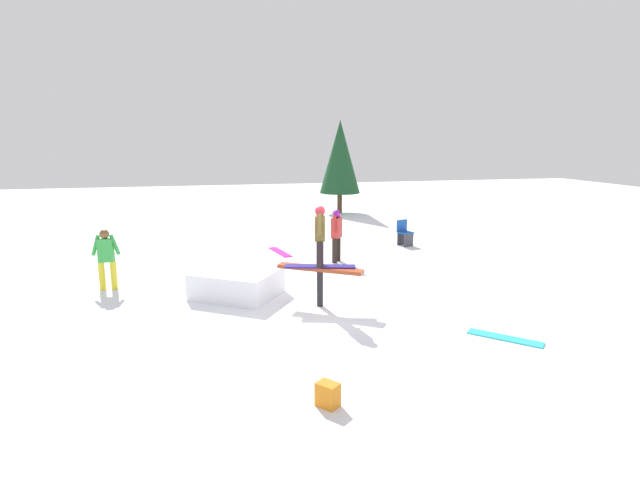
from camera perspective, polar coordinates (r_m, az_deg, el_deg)
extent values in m
plane|color=white|center=(11.12, 0.00, -7.54)|extent=(60.00, 60.00, 0.00)
cylinder|color=black|center=(11.00, 0.00, -5.55)|extent=(0.14, 0.14, 0.81)
cube|color=#A53F1E|center=(10.88, 0.00, -3.31)|extent=(1.76, 1.30, 0.08)
cube|color=white|center=(11.88, -9.47, -4.89)|extent=(2.33, 2.25, 0.62)
cube|color=navy|center=(10.86, 0.00, -3.02)|extent=(1.55, 0.67, 0.03)
cylinder|color=black|center=(10.66, -0.03, -1.65)|extent=(0.14, 0.14, 0.57)
cylinder|color=black|center=(10.92, 0.03, -1.33)|extent=(0.14, 0.14, 0.57)
cube|color=brown|center=(10.68, 0.00, 1.36)|extent=(0.29, 0.39, 0.52)
cylinder|color=brown|center=(10.45, -0.04, 1.79)|extent=(0.17, 0.33, 0.48)
cylinder|color=brown|center=(10.87, 0.04, 2.17)|extent=(0.17, 0.33, 0.48)
sphere|color=red|center=(10.62, 0.00, 3.34)|extent=(0.22, 0.22, 0.22)
cylinder|color=gold|center=(13.29, -23.65, -3.76)|extent=(0.15, 0.15, 0.70)
cylinder|color=gold|center=(13.22, -22.50, -3.74)|extent=(0.15, 0.15, 0.70)
cube|color=green|center=(13.11, -23.29, -1.07)|extent=(0.36, 0.23, 0.57)
cylinder|color=green|center=(13.14, -24.27, -0.55)|extent=(0.24, 0.10, 0.51)
cylinder|color=green|center=(13.04, -22.40, -0.49)|extent=(0.24, 0.10, 0.51)
sphere|color=brown|center=(13.04, -23.43, 0.64)|extent=(0.22, 0.22, 0.22)
cylinder|color=black|center=(15.05, 2.07, -1.00)|extent=(0.15, 0.15, 0.74)
cylinder|color=black|center=(14.78, 1.69, -1.23)|extent=(0.15, 0.15, 0.74)
cube|color=red|center=(14.78, 1.90, 1.42)|extent=(0.40, 0.44, 0.60)
cylinder|color=red|center=(14.97, 2.21, 2.08)|extent=(0.22, 0.26, 0.54)
cylinder|color=red|center=(14.54, 1.59, 1.80)|extent=(0.22, 0.26, 0.54)
sphere|color=purple|center=(14.71, 1.91, 3.03)|extent=(0.24, 0.24, 0.24)
cube|color=#2DBEC1|center=(10.01, 20.38, -10.45)|extent=(1.14, 1.15, 0.02)
cube|color=#CF1BA1|center=(16.26, -4.60, -1.38)|extent=(0.59, 1.53, 0.02)
cube|color=#3F3F44|center=(17.31, 10.10, -0.03)|extent=(0.39, 0.15, 0.44)
cube|color=#3F3F44|center=(17.57, 9.33, 0.18)|extent=(0.39, 0.15, 0.44)
cube|color=#1C52AD|center=(17.39, 9.74, 0.85)|extent=(0.55, 0.55, 0.04)
cube|color=#1C52AD|center=(17.50, 9.34, 1.66)|extent=(0.43, 0.17, 0.40)
cube|color=orange|center=(7.20, 0.90, -17.24)|extent=(0.36, 0.37, 0.34)
cylinder|color=#4C331E|center=(24.84, 2.26, 4.27)|extent=(0.24, 0.24, 0.99)
cone|color=#194723|center=(24.65, 2.30, 9.49)|extent=(1.99, 1.99, 3.52)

